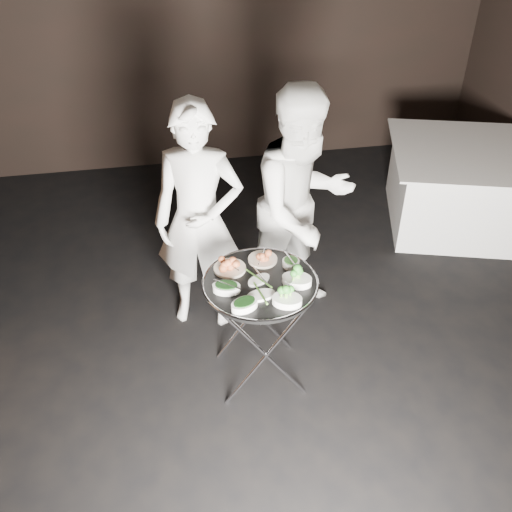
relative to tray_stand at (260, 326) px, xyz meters
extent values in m
cube|color=black|center=(0.17, -0.02, -0.49)|extent=(6.00, 7.00, 0.05)
cube|color=black|center=(0.17, 3.51, 1.03)|extent=(6.00, 0.05, 3.00)
cylinder|color=silver|center=(0.00, -0.22, -0.06)|extent=(0.57, 0.03, 0.84)
cylinder|color=silver|center=(0.00, -0.22, -0.06)|extent=(0.57, 0.03, 0.84)
cylinder|color=silver|center=(0.00, 0.22, -0.06)|extent=(0.57, 0.03, 0.84)
cylinder|color=silver|center=(0.00, 0.22, -0.06)|extent=(0.57, 0.03, 0.84)
cylinder|color=silver|center=(-0.24, 0.00, 0.33)|extent=(0.02, 0.48, 0.02)
cylinder|color=silver|center=(0.24, 0.00, 0.33)|extent=(0.02, 0.48, 0.02)
cylinder|color=black|center=(0.00, 0.00, 0.37)|extent=(0.73, 0.73, 0.03)
torus|color=silver|center=(0.00, 0.00, 0.38)|extent=(0.75, 0.75, 0.02)
cylinder|color=beige|center=(-0.17, 0.16, 0.39)|extent=(0.21, 0.21, 0.02)
cylinder|color=beige|center=(0.06, 0.22, 0.39)|extent=(0.20, 0.20, 0.02)
cylinder|color=silver|center=(0.23, 0.13, 0.41)|extent=(0.11, 0.11, 0.04)
cylinder|color=silver|center=(-0.18, 0.16, 0.43)|extent=(0.12, 0.17, 0.01)
cylinder|color=silver|center=(0.05, 0.21, 0.43)|extent=(0.08, 0.18, 0.01)
cylinder|color=silver|center=(0.23, 0.13, 0.43)|extent=(0.04, 0.19, 0.01)
cylinder|color=silver|center=(-0.22, -0.05, 0.43)|extent=(0.16, 0.13, 0.01)
cylinder|color=silver|center=(0.22, -0.05, 0.43)|extent=(0.13, 0.15, 0.01)
cylinder|color=silver|center=(0.00, 0.01, 0.43)|extent=(0.06, 0.19, 0.01)
imported|color=silver|center=(-0.32, 0.72, 0.43)|extent=(0.74, 0.58, 1.80)
imported|color=silver|center=(0.45, 0.70, 0.46)|extent=(1.11, 1.00, 1.87)
cube|color=white|center=(2.30, 1.66, -0.09)|extent=(1.23, 1.23, 0.77)
cube|color=white|center=(2.30, 1.66, 0.31)|extent=(1.38, 1.38, 0.02)
camera|label=1|loc=(-0.54, -2.79, 2.66)|focal=40.00mm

